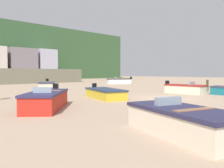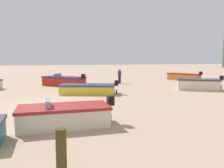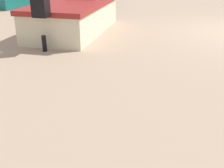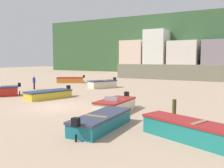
# 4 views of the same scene
# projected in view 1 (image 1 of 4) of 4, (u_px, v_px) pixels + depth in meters

# --- Properties ---
(ground_plane) EXTENTS (160.00, 160.00, 0.00)m
(ground_plane) POSITION_uv_depth(u_px,v_px,m) (165.00, 98.00, 17.05)
(ground_plane) COLOR tan
(harbor_pier) EXTENTS (21.90, 2.40, 2.69)m
(harbor_pier) POSITION_uv_depth(u_px,v_px,m) (27.00, 76.00, 39.94)
(harbor_pier) COLOR #716F5B
(harbor_pier) RESTS_ON ground
(townhouse_right) EXTENTS (6.42, 5.35, 8.01)m
(townhouse_right) POSITION_uv_depth(u_px,v_px,m) (22.00, 65.00, 55.61)
(townhouse_right) COLOR gray
(townhouse_right) RESTS_ON ground
(townhouse_far_right) EXTENTS (4.75, 6.15, 8.13)m
(townhouse_far_right) POSITION_uv_depth(u_px,v_px,m) (44.00, 65.00, 60.15)
(townhouse_far_right) COLOR #B6B5C8
(townhouse_far_right) RESTS_ON ground
(boat_cream_1) EXTENTS (2.79, 4.27, 1.18)m
(boat_cream_1) POSITION_uv_depth(u_px,v_px,m) (182.00, 121.00, 6.95)
(boat_cream_1) COLOR beige
(boat_cream_1) RESTS_ON ground
(boat_cream_2) EXTENTS (1.75, 3.93, 1.16)m
(boat_cream_2) POSITION_uv_depth(u_px,v_px,m) (185.00, 89.00, 20.94)
(boat_cream_2) COLOR beige
(boat_cream_2) RESTS_ON ground
(boat_cream_3) EXTENTS (3.09, 3.87, 1.28)m
(boat_cream_3) POSITION_uv_depth(u_px,v_px,m) (47.00, 86.00, 24.11)
(boat_cream_3) COLOR beige
(boat_cream_3) RESTS_ON ground
(boat_red_4) EXTENTS (4.09, 4.40, 1.27)m
(boat_red_4) POSITION_uv_depth(u_px,v_px,m) (47.00, 100.00, 11.96)
(boat_red_4) COLOR red
(boat_red_4) RESTS_ON ground
(boat_white_6) EXTENTS (4.53, 2.78, 1.25)m
(boat_white_6) POSITION_uv_depth(u_px,v_px,m) (119.00, 81.00, 38.73)
(boat_white_6) COLOR white
(boat_white_6) RESTS_ON ground
(boat_yellow_7) EXTENTS (2.91, 4.62, 1.06)m
(boat_yellow_7) POSITION_uv_depth(u_px,v_px,m) (105.00, 93.00, 16.92)
(boat_yellow_7) COLOR gold
(boat_yellow_7) RESTS_ON ground
(mooring_post_near_water) EXTENTS (0.24, 0.24, 1.20)m
(mooring_post_near_water) POSITION_uv_depth(u_px,v_px,m) (207.00, 85.00, 23.62)
(mooring_post_near_water) COLOR #413B1A
(mooring_post_near_water) RESTS_ON ground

